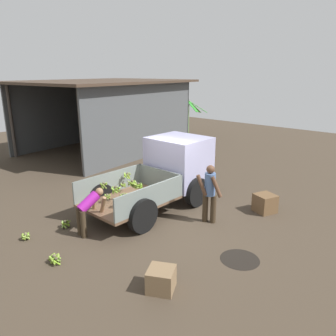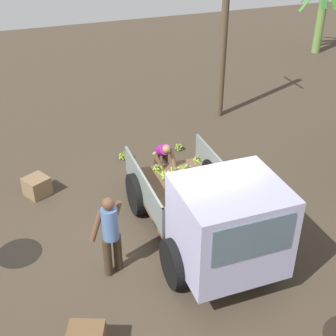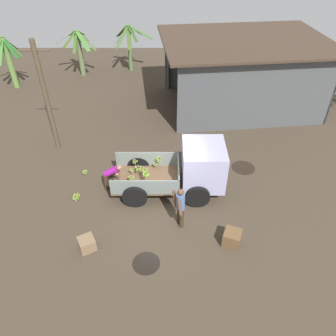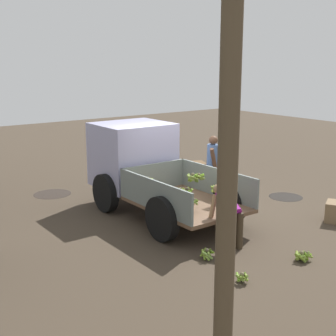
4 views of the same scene
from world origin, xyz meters
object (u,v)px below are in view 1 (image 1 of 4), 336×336
banana_bunch_on_ground_0 (56,260)px  banana_bunch_on_ground_3 (65,224)px  person_foreground_visitor (210,191)px  wooden_crate_1 (265,203)px  person_worker_loading (88,208)px  cargo_truck (171,168)px  banana_bunch_on_ground_2 (26,236)px  banana_bunch_on_ground_1 (55,258)px  wooden_crate_0 (161,280)px

banana_bunch_on_ground_0 → banana_bunch_on_ground_3: 1.84m
person_foreground_visitor → banana_bunch_on_ground_0: person_foreground_visitor is taller
banana_bunch_on_ground_3 → wooden_crate_1: wooden_crate_1 is taller
person_worker_loading → banana_bunch_on_ground_0: bearing=-147.8°
person_worker_loading → cargo_truck: bearing=5.1°
banana_bunch_on_ground_3 → wooden_crate_1: (4.69, -3.62, 0.16)m
banana_bunch_on_ground_0 → wooden_crate_1: size_ratio=0.41×
banana_bunch_on_ground_0 → banana_bunch_on_ground_2: (0.07, 1.61, 0.01)m
banana_bunch_on_ground_2 → banana_bunch_on_ground_3: (1.06, -0.15, 0.01)m
banana_bunch_on_ground_1 → wooden_crate_0: size_ratio=0.54×
cargo_truck → banana_bunch_on_ground_1: bearing=-173.5°
banana_bunch_on_ground_1 → wooden_crate_0: wooden_crate_0 is taller
banana_bunch_on_ground_3 → person_worker_loading: bearing=-71.3°
wooden_crate_1 → wooden_crate_0: bearing=-177.7°
wooden_crate_1 → cargo_truck: bearing=113.4°
banana_bunch_on_ground_2 → wooden_crate_0: 4.06m
person_worker_loading → banana_bunch_on_ground_0: (-1.39, -0.68, -0.62)m
cargo_truck → banana_bunch_on_ground_2: (-4.55, 0.98, -1.01)m
person_worker_loading → banana_bunch_on_ground_0: size_ratio=5.18×
person_worker_loading → banana_bunch_on_ground_2: person_worker_loading is taller
wooden_crate_1 → banana_bunch_on_ground_1: bearing=158.6°
cargo_truck → wooden_crate_0: size_ratio=8.41×
person_foreground_visitor → person_worker_loading: person_foreground_visitor is taller
person_worker_loading → banana_bunch_on_ground_3: person_worker_loading is taller
person_worker_loading → wooden_crate_1: person_worker_loading is taller
banana_bunch_on_ground_0 → person_worker_loading: bearing=26.2°
cargo_truck → person_worker_loading: size_ratio=3.63×
cargo_truck → person_foreground_visitor: bearing=-105.7°
cargo_truck → wooden_crate_0: cargo_truck is taller
cargo_truck → banana_bunch_on_ground_2: 4.76m
cargo_truck → wooden_crate_1: (1.20, -2.79, -0.83)m
person_foreground_visitor → banana_bunch_on_ground_0: (-4.07, 1.29, -0.84)m
banana_bunch_on_ground_3 → wooden_crate_0: size_ratio=0.52×
banana_bunch_on_ground_2 → wooden_crate_0: wooden_crate_0 is taller
person_worker_loading → wooden_crate_1: (4.43, -2.84, -0.44)m
person_foreground_visitor → wooden_crate_1: (1.75, -0.87, -0.67)m
banana_bunch_on_ground_3 → wooden_crate_1: bearing=-37.6°
person_foreground_visitor → person_worker_loading: 3.34m
person_worker_loading → banana_bunch_on_ground_3: size_ratio=4.43×
banana_bunch_on_ground_1 → wooden_crate_0: bearing=-69.8°
cargo_truck → wooden_crate_1: bearing=-66.6°
banana_bunch_on_ground_1 → banana_bunch_on_ground_3: banana_bunch_on_ground_3 is taller
person_foreground_visitor → banana_bunch_on_ground_1: (-4.05, 1.40, -0.83)m
cargo_truck → person_foreground_visitor: cargo_truck is taller
person_worker_loading → banana_bunch_on_ground_1: 1.60m
banana_bunch_on_ground_0 → banana_bunch_on_ground_1: (0.02, 0.11, 0.01)m
banana_bunch_on_ground_2 → person_worker_loading: bearing=-35.0°
banana_bunch_on_ground_3 → banana_bunch_on_ground_1: bearing=-129.2°
banana_bunch_on_ground_0 → cargo_truck: bearing=7.8°
cargo_truck → banana_bunch_on_ground_0: 4.76m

